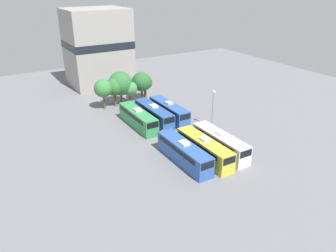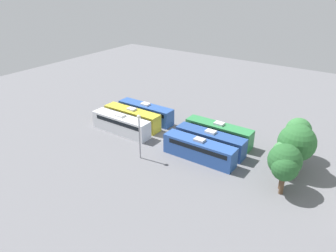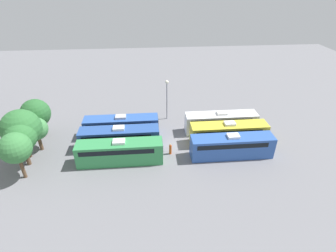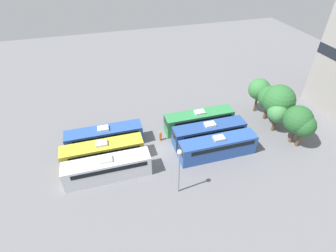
{
  "view_description": "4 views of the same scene",
  "coord_description": "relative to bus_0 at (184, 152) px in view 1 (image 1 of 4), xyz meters",
  "views": [
    {
      "loc": [
        -27.22,
        -42.92,
        25.25
      ],
      "look_at": [
        -1.47,
        0.01,
        2.61
      ],
      "focal_mm": 35.0,
      "sensor_mm": 36.0,
      "label": 1
    },
    {
      "loc": [
        41.28,
        28.51,
        25.65
      ],
      "look_at": [
        0.68,
        0.27,
        2.41
      ],
      "focal_mm": 35.0,
      "sensor_mm": 36.0,
      "label": 2
    },
    {
      "loc": [
        -32.18,
        3.74,
        22.49
      ],
      "look_at": [
        0.56,
        0.88,
        3.02
      ],
      "focal_mm": 28.0,
      "sensor_mm": 36.0,
      "label": 3
    },
    {
      "loc": [
        28.68,
        -6.85,
        27.14
      ],
      "look_at": [
        -1.23,
        1.76,
        3.29
      ],
      "focal_mm": 28.0,
      "sensor_mm": 36.0,
      "label": 4
    }
  ],
  "objects": [
    {
      "name": "bus_0",
      "position": [
        0.0,
        0.0,
        0.0
      ],
      "size": [
        2.57,
        11.42,
        3.47
      ],
      "color": "#2D56A8",
      "rests_on": "ground_plane"
    },
    {
      "name": "tree_1",
      "position": [
        0.49,
        27.61,
        2.56
      ],
      "size": [
        3.9,
        3.9,
        6.26
      ],
      "color": "brown",
      "rests_on": "ground_plane"
    },
    {
      "name": "bus_5",
      "position": [
        6.79,
        15.56,
        0.0
      ],
      "size": [
        2.57,
        11.42,
        3.47
      ],
      "color": "#2D56A8",
      "rests_on": "ground_plane"
    },
    {
      "name": "tree_4",
      "position": [
        7.17,
        28.02,
        2.54
      ],
      "size": [
        4.29,
        4.29,
        6.42
      ],
      "color": "brown",
      "rests_on": "ground_plane"
    },
    {
      "name": "bus_3",
      "position": [
        -0.03,
        15.34,
        0.0
      ],
      "size": [
        2.57,
        11.42,
        3.47
      ],
      "color": "#338C4C",
      "rests_on": "ground_plane"
    },
    {
      "name": "light_pole",
      "position": [
        11.55,
        8.02,
        3.19
      ],
      "size": [
        0.6,
        0.6,
        7.14
      ],
      "color": "gray",
      "rests_on": "ground_plane"
    },
    {
      "name": "ground_plane",
      "position": [
        3.31,
        7.63,
        -1.71
      ],
      "size": [
        116.86,
        116.86,
        0.0
      ],
      "primitive_type": "plane",
      "color": "slate"
    },
    {
      "name": "worker_person",
      "position": [
        1.17,
        8.4,
        -0.91
      ],
      "size": [
        0.36,
        0.36,
        1.71
      ],
      "color": "#CC4C19",
      "rests_on": "ground_plane"
    },
    {
      "name": "bus_2",
      "position": [
        6.67,
        -0.22,
        0.0
      ],
      "size": [
        2.57,
        11.42,
        3.47
      ],
      "color": "silver",
      "rests_on": "ground_plane"
    },
    {
      "name": "bus_1",
      "position": [
        3.35,
        -0.52,
        0.0
      ],
      "size": [
        2.57,
        11.42,
        3.47
      ],
      "color": "gold",
      "rests_on": "ground_plane"
    },
    {
      "name": "tree_5",
      "position": [
        8.23,
        28.4,
        2.11
      ],
      "size": [
        3.38,
        3.38,
        5.56
      ],
      "color": "brown",
      "rests_on": "ground_plane"
    },
    {
      "name": "bus_4",
      "position": [
        3.45,
        15.63,
        0.0
      ],
      "size": [
        2.57,
        11.42,
        3.47
      ],
      "color": "#284C93",
      "rests_on": "ground_plane"
    },
    {
      "name": "depot_building",
      "position": [
        3.58,
        44.83,
        7.75
      ],
      "size": [
        14.78,
        12.52,
        18.75
      ],
      "color": "gray",
      "rests_on": "ground_plane"
    },
    {
      "name": "tree_2",
      "position": [
        2.19,
        28.08,
        2.91
      ],
      "size": [
        5.16,
        5.16,
        7.21
      ],
      "color": "brown",
      "rests_on": "ground_plane"
    },
    {
      "name": "tree_0",
      "position": [
        -2.14,
        27.16,
        2.77
      ],
      "size": [
        3.77,
        3.77,
        6.39
      ],
      "color": "brown",
      "rests_on": "ground_plane"
    },
    {
      "name": "tree_3",
      "position": [
        3.87,
        27.03,
        1.77
      ],
      "size": [
        3.21,
        3.21,
        5.13
      ],
      "color": "brown",
      "rests_on": "ground_plane"
    }
  ]
}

